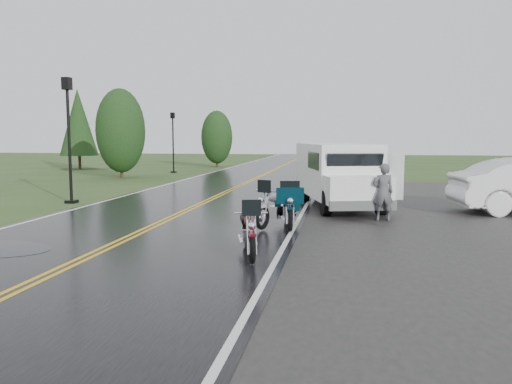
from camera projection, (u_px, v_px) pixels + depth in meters
ground at (126, 241)px, 11.84m from camera, size 120.00×120.00×0.00m
road at (224, 193)px, 21.63m from camera, size 8.00×100.00×0.04m
motorcycle_red at (252, 236)px, 9.40m from camera, size 1.25×2.15×1.20m
motorcycle_teal at (290, 209)px, 12.57m from camera, size 1.15×2.30×1.30m
motorcycle_silver at (262, 208)px, 12.85m from camera, size 1.52×2.29×1.27m
van_white at (326, 180)px, 15.28m from camera, size 3.60×6.14×2.27m
person_at_van at (383, 193)px, 14.42m from camera, size 0.68×0.51×1.67m
lamp_post_near_left at (69, 140)px, 18.34m from camera, size 0.40×0.40×4.66m
lamp_post_far_left at (173, 142)px, 34.15m from camera, size 0.36×0.36×4.16m
tree_left_mid at (121, 140)px, 29.81m from camera, size 2.92×2.92×4.56m
tree_left_far at (217, 143)px, 40.78m from camera, size 2.55×2.55×3.93m
pine_left_far at (79, 130)px, 38.06m from camera, size 2.86×2.86×5.95m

